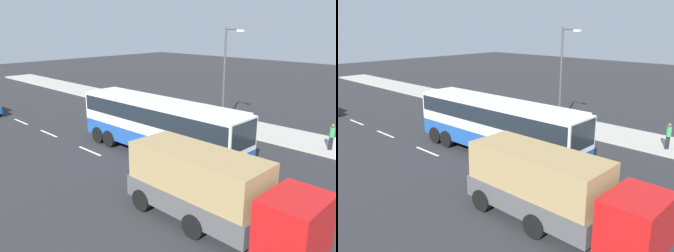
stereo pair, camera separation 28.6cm
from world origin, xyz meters
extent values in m
plane|color=#28282B|center=(0.00, 0.00, 0.00)|extent=(120.00, 120.00, 0.00)
cube|color=#A8A399|center=(0.00, 8.62, 0.07)|extent=(80.00, 4.00, 0.15)
cube|color=white|center=(-13.20, -2.76, 0.00)|extent=(2.40, 0.16, 0.01)
cube|color=white|center=(-8.48, -2.76, 0.00)|extent=(2.40, 0.16, 0.01)
cube|color=white|center=(-3.13, -2.76, 0.00)|extent=(2.40, 0.16, 0.01)
cube|color=white|center=(5.25, -2.76, 0.00)|extent=(2.40, 0.16, 0.01)
cube|color=white|center=(8.51, -2.76, 0.00)|extent=(2.40, 0.16, 0.01)
cube|color=#1E4C9E|center=(0.58, -0.16, 1.06)|extent=(11.82, 2.50, 1.02)
cube|color=silver|center=(0.58, -0.16, 2.45)|extent=(11.82, 2.50, 1.76)
cube|color=black|center=(0.58, -0.16, 2.70)|extent=(11.58, 2.53, 0.97)
cube|color=black|center=(6.43, -0.11, 2.54)|extent=(0.14, 2.21, 1.41)
cube|color=silver|center=(0.58, -0.16, 3.39)|extent=(11.35, 2.35, 0.12)
cylinder|color=black|center=(4.87, 1.03, 0.55)|extent=(1.10, 0.31, 1.10)
cylinder|color=black|center=(4.89, -1.28, 0.55)|extent=(1.10, 0.31, 1.10)
cylinder|color=black|center=(-2.93, 0.96, 0.55)|extent=(1.10, 0.31, 1.10)
cylinder|color=black|center=(-2.91, -1.34, 0.55)|extent=(1.10, 0.31, 1.10)
cylinder|color=black|center=(-4.13, 0.95, 0.55)|extent=(1.10, 0.31, 1.10)
cylinder|color=black|center=(-4.11, -1.35, 0.55)|extent=(1.10, 0.31, 1.10)
cube|color=red|center=(11.06, -4.27, 1.48)|extent=(1.82, 2.38, 2.00)
cube|color=#4C4C4F|center=(6.94, -4.25, 0.93)|extent=(6.04, 2.40, 0.90)
cube|color=#997F51|center=(6.94, -4.25, 2.17)|extent=(5.80, 2.31, 1.58)
cylinder|color=black|center=(11.07, -3.13, 0.48)|extent=(0.96, 0.28, 0.96)
cylinder|color=black|center=(7.75, -3.11, 0.48)|extent=(0.96, 0.28, 0.96)
cylinder|color=black|center=(7.74, -5.39, 0.48)|extent=(0.96, 0.28, 0.96)
cylinder|color=black|center=(4.83, -3.10, 0.48)|extent=(0.96, 0.28, 0.96)
cylinder|color=black|center=(4.82, -5.37, 0.48)|extent=(0.96, 0.28, 0.96)
cylinder|color=black|center=(7.86, 7.68, 0.57)|extent=(0.14, 0.14, 0.84)
cylinder|color=black|center=(7.94, 7.83, 0.57)|extent=(0.14, 0.14, 0.84)
cylinder|color=#338C4C|center=(7.90, 7.76, 1.30)|extent=(0.32, 0.32, 0.63)
sphere|color=brown|center=(7.90, 7.76, 1.73)|extent=(0.23, 0.23, 0.23)
cylinder|color=#38334C|center=(-2.04, 7.39, 0.52)|extent=(0.14, 0.14, 0.75)
cylinder|color=#38334C|center=(-2.00, 7.54, 0.52)|extent=(0.14, 0.14, 0.75)
cylinder|color=gold|center=(-2.02, 7.46, 1.18)|extent=(0.32, 0.32, 0.56)
sphere|color=brown|center=(-2.02, 7.46, 1.56)|extent=(0.20, 0.20, 0.20)
cylinder|color=#47474C|center=(-0.13, 7.34, 3.87)|extent=(0.16, 0.16, 7.45)
cylinder|color=#47474C|center=(0.48, 7.34, 7.45)|extent=(1.23, 0.10, 0.10)
cube|color=silver|center=(1.10, 7.34, 7.35)|extent=(0.50, 0.24, 0.16)
camera|label=1|loc=(15.16, -14.36, 7.75)|focal=37.59mm
camera|label=2|loc=(14.96, -14.56, 7.75)|focal=37.59mm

